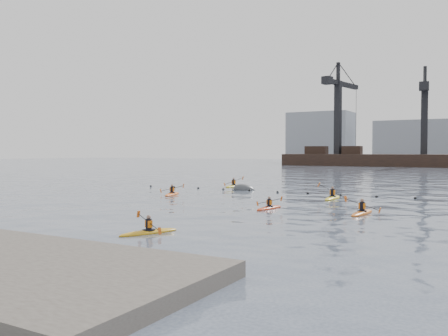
{
  "coord_description": "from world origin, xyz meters",
  "views": [
    {
      "loc": [
        15.52,
        -18.22,
        3.81
      ],
      "look_at": [
        1.11,
        6.95,
        2.8
      ],
      "focal_mm": 38.0,
      "sensor_mm": 36.0,
      "label": 1
    }
  ],
  "objects_px": {
    "kayaker_0": "(269,207)",
    "kayaker_1": "(149,231)",
    "kayaker_4": "(362,212)",
    "kayaker_5": "(234,186)",
    "kayaker_2": "(172,194)",
    "mooring_buoy": "(245,190)",
    "kayaker_3": "(332,197)"
  },
  "relations": [
    {
      "from": "kayaker_0",
      "to": "kayaker_1",
      "type": "relative_size",
      "value": 0.97
    },
    {
      "from": "kayaker_4",
      "to": "kayaker_0",
      "type": "bearing_deg",
      "value": 8.64
    },
    {
      "from": "kayaker_0",
      "to": "kayaker_5",
      "type": "height_order",
      "value": "kayaker_5"
    },
    {
      "from": "kayaker_2",
      "to": "kayaker_5",
      "type": "xyz_separation_m",
      "value": [
        0.13,
        11.06,
        0.01
      ]
    },
    {
      "from": "kayaker_1",
      "to": "mooring_buoy",
      "type": "bearing_deg",
      "value": 128.46
    },
    {
      "from": "kayaker_2",
      "to": "kayaker_5",
      "type": "height_order",
      "value": "kayaker_5"
    },
    {
      "from": "kayaker_0",
      "to": "kayaker_4",
      "type": "distance_m",
      "value": 6.02
    },
    {
      "from": "kayaker_3",
      "to": "mooring_buoy",
      "type": "relative_size",
      "value": 1.58
    },
    {
      "from": "kayaker_2",
      "to": "kayaker_1",
      "type": "bearing_deg",
      "value": -74.14
    },
    {
      "from": "kayaker_1",
      "to": "kayaker_2",
      "type": "relative_size",
      "value": 0.92
    },
    {
      "from": "kayaker_0",
      "to": "kayaker_5",
      "type": "distance_m",
      "value": 19.74
    },
    {
      "from": "kayaker_2",
      "to": "kayaker_5",
      "type": "distance_m",
      "value": 11.06
    },
    {
      "from": "kayaker_1",
      "to": "kayaker_4",
      "type": "relative_size",
      "value": 0.91
    },
    {
      "from": "kayaker_2",
      "to": "kayaker_4",
      "type": "height_order",
      "value": "kayaker_4"
    },
    {
      "from": "kayaker_3",
      "to": "mooring_buoy",
      "type": "xyz_separation_m",
      "value": [
        -10.13,
        4.2,
        -0.11
      ]
    },
    {
      "from": "kayaker_4",
      "to": "kayaker_5",
      "type": "bearing_deg",
      "value": -37.12
    },
    {
      "from": "kayaker_1",
      "to": "kayaker_5",
      "type": "bearing_deg",
      "value": 132.2
    },
    {
      "from": "kayaker_0",
      "to": "kayaker_1",
      "type": "height_order",
      "value": "kayaker_1"
    },
    {
      "from": "mooring_buoy",
      "to": "kayaker_0",
      "type": "bearing_deg",
      "value": -56.55
    },
    {
      "from": "kayaker_1",
      "to": "mooring_buoy",
      "type": "distance_m",
      "value": 25.43
    },
    {
      "from": "kayaker_4",
      "to": "mooring_buoy",
      "type": "distance_m",
      "value": 19.03
    },
    {
      "from": "kayaker_0",
      "to": "kayaker_2",
      "type": "xyz_separation_m",
      "value": [
        -11.6,
        5.0,
        0.01
      ]
    },
    {
      "from": "kayaker_0",
      "to": "kayaker_3",
      "type": "height_order",
      "value": "kayaker_3"
    },
    {
      "from": "kayaker_0",
      "to": "kayaker_2",
      "type": "height_order",
      "value": "kayaker_2"
    },
    {
      "from": "kayaker_4",
      "to": "mooring_buoy",
      "type": "bearing_deg",
      "value": -35.86
    },
    {
      "from": "kayaker_5",
      "to": "mooring_buoy",
      "type": "bearing_deg",
      "value": -48.92
    },
    {
      "from": "kayaker_0",
      "to": "kayaker_3",
      "type": "relative_size",
      "value": 0.83
    },
    {
      "from": "kayaker_3",
      "to": "kayaker_4",
      "type": "height_order",
      "value": "kayaker_3"
    },
    {
      "from": "kayaker_0",
      "to": "kayaker_2",
      "type": "bearing_deg",
      "value": 164.06
    },
    {
      "from": "kayaker_4",
      "to": "mooring_buoy",
      "type": "xyz_separation_m",
      "value": [
        -14.46,
        12.38,
        -0.1
      ]
    },
    {
      "from": "kayaker_3",
      "to": "mooring_buoy",
      "type": "distance_m",
      "value": 10.96
    },
    {
      "from": "kayaker_1",
      "to": "kayaker_2",
      "type": "xyz_separation_m",
      "value": [
        -10.68,
        16.5,
        0.01
      ]
    }
  ]
}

